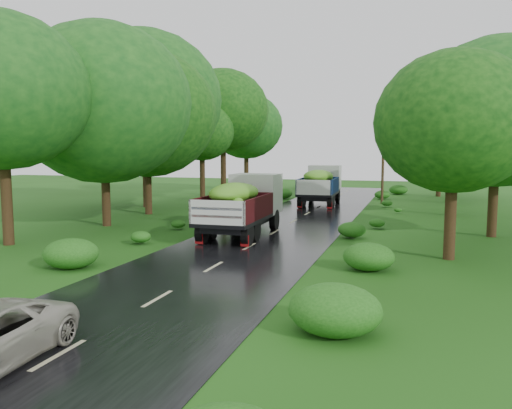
% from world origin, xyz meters
% --- Properties ---
extents(ground, '(120.00, 120.00, 0.00)m').
position_xyz_m(ground, '(0.00, 0.00, 0.00)').
color(ground, '#18440E').
rests_on(ground, ground).
extents(road, '(6.50, 80.00, 0.02)m').
position_xyz_m(road, '(0.00, 5.00, 0.01)').
color(road, black).
rests_on(road, ground).
extents(road_lines, '(0.12, 69.60, 0.00)m').
position_xyz_m(road_lines, '(0.00, 6.00, 0.02)').
color(road_lines, '#BFB78C').
rests_on(road_lines, road).
extents(truck_near, '(2.57, 6.91, 2.88)m').
position_xyz_m(truck_near, '(-1.22, 10.85, 1.63)').
color(truck_near, black).
rests_on(truck_near, ground).
extents(truck_far, '(2.75, 7.15, 2.97)m').
position_xyz_m(truck_far, '(-0.21, 26.09, 1.68)').
color(truck_far, black).
rests_on(truck_far, ground).
extents(utility_pole, '(1.32, 0.22, 7.54)m').
position_xyz_m(utility_pole, '(4.25, 28.08, 3.88)').
color(utility_pole, '#382616').
rests_on(utility_pole, ground).
extents(trees_left, '(7.25, 34.43, 9.84)m').
position_xyz_m(trees_left, '(-10.26, 19.99, 6.83)').
color(trees_left, black).
rests_on(trees_left, ground).
extents(trees_right, '(5.93, 31.73, 8.56)m').
position_xyz_m(trees_right, '(9.21, 22.20, 5.69)').
color(trees_right, black).
rests_on(trees_right, ground).
extents(shrubs, '(11.90, 44.00, 0.70)m').
position_xyz_m(shrubs, '(0.00, 14.00, 0.35)').
color(shrubs, '#1B5514').
rests_on(shrubs, ground).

